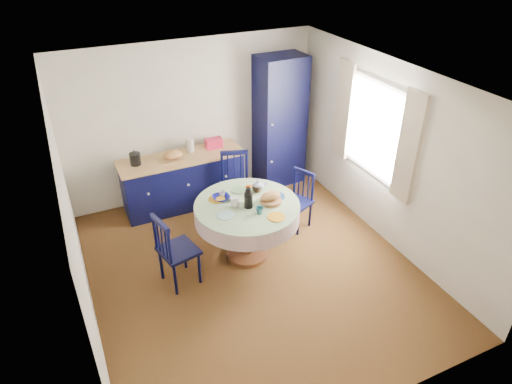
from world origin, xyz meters
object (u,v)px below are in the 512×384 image
dining_table (248,212)px  mug_c (257,189)px  kitchen_counter (183,180)px  mug_a (235,204)px  pantry_cabinet (280,122)px  mug_b (259,210)px  chair_right (298,200)px  chair_far (236,185)px  cobalt_bowl (221,198)px  chair_left (175,250)px  mug_d (222,194)px

dining_table → mug_c: bearing=42.5°
kitchen_counter → mug_a: kitchen_counter is taller
pantry_cabinet → mug_b: bearing=-126.5°
mug_c → chair_right: bearing=9.8°
pantry_cabinet → mug_b: (-1.28, -1.96, -0.21)m
chair_far → cobalt_bowl: 0.96m
kitchen_counter → chair_right: size_ratio=2.18×
pantry_cabinet → cobalt_bowl: size_ratio=9.82×
chair_left → mug_c: bearing=-87.8°
kitchen_counter → mug_b: 1.96m
mug_a → cobalt_bowl: bearing=112.3°
mug_a → pantry_cabinet: bearing=48.4°
chair_left → mug_b: chair_left is taller
chair_left → mug_b: 1.14m
chair_far → chair_right: bearing=-25.5°
chair_left → mug_a: (0.85, 0.13, 0.36)m
mug_b → mug_d: mug_b is taller
kitchen_counter → pantry_cabinet: bearing=2.7°
cobalt_bowl → chair_far: bearing=55.9°
dining_table → cobalt_bowl: dining_table is taller
mug_b → dining_table: bearing=100.6°
dining_table → pantry_cabinet: bearing=51.9°
chair_far → mug_c: chair_far is taller
chair_right → mug_b: 1.16m
mug_c → mug_d: mug_c is taller
kitchen_counter → mug_b: (0.45, -1.86, 0.43)m
pantry_cabinet → chair_right: pantry_cabinet is taller
kitchen_counter → mug_a: (0.23, -1.59, 0.43)m
chair_far → mug_d: chair_far is taller
pantry_cabinet → mug_a: bearing=-134.9°
pantry_cabinet → chair_left: pantry_cabinet is taller
cobalt_bowl → chair_left: bearing=-154.4°
dining_table → chair_right: (0.95, 0.34, -0.25)m
cobalt_bowl → mug_b: bearing=-57.9°
chair_far → mug_c: 0.85m
kitchen_counter → cobalt_bowl: bearing=-84.9°
cobalt_bowl → chair_right: bearing=4.7°
mug_d → dining_table: bearing=-53.6°
pantry_cabinet → mug_c: bearing=-129.7°
kitchen_counter → mug_c: size_ratio=14.66×
chair_left → mug_d: size_ratio=11.39×
chair_left → mug_c: chair_left is taller
chair_far → cobalt_bowl: size_ratio=4.62×
mug_c → chair_left: bearing=-164.9°
chair_right → mug_d: mug_d is taller
kitchen_counter → cobalt_bowl: size_ratio=8.67×
dining_table → mug_b: dining_table is taller
chair_left → pantry_cabinet: bearing=-65.2°
chair_left → chair_far: (1.26, 1.11, 0.01)m
chair_left → mug_a: size_ratio=9.09×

